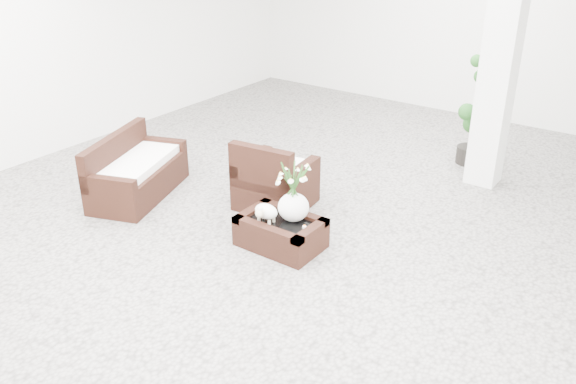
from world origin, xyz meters
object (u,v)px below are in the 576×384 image
Objects in this scene: armchair at (276,173)px; topiary at (475,112)px; loveseat at (137,166)px; coffee_table at (281,233)px.

armchair is 3.15m from topiary.
topiary reaches higher than loveseat.
armchair is 0.57× the size of topiary.
topiary is at bearing -60.86° from loveseat.
armchair is at bearing -118.02° from topiary.
coffee_table is at bearing 123.56° from armchair.
topiary is (1.47, 2.76, 0.33)m from armchair.
topiary is at bearing -124.25° from armchair.
armchair is at bearing 129.79° from coffee_table.
loveseat is at bearing -131.07° from topiary.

